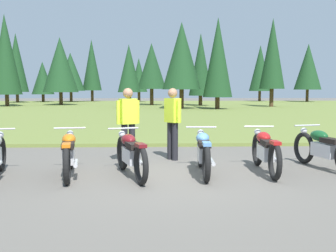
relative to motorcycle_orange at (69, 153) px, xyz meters
The scene contains 10 objects.
ground_plane 1.95m from the motorcycle_orange, ahead, with size 140.00×140.00×0.00m, color #605B54.
grass_moorland 25.85m from the motorcycle_orange, 85.79° to the left, with size 80.00×44.00×0.10m, color olive.
forest_treeline 36.09m from the motorcycle_orange, 88.17° to the left, with size 41.04×24.35×8.95m.
motorcycle_orange is the anchor object (origin of this frame).
motorcycle_maroon 1.18m from the motorcycle_orange, ahead, with size 0.85×2.03×0.88m.
motorcycle_sky_blue 2.57m from the motorcycle_orange, ahead, with size 0.62×2.10×0.88m.
motorcycle_red 3.82m from the motorcycle_orange, ahead, with size 0.62×2.10×0.88m.
motorcycle_british_green 5.11m from the motorcycle_orange, ahead, with size 0.74×2.07×0.88m.
rider_with_back_turned 2.69m from the motorcycle_orange, 39.46° to the left, with size 0.39×0.46×1.67m.
rider_checking_bike 1.73m from the motorcycle_orange, 51.18° to the left, with size 0.50×0.36×1.67m.
Camera 1 is at (-0.27, -7.37, 1.63)m, focal length 42.22 mm.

